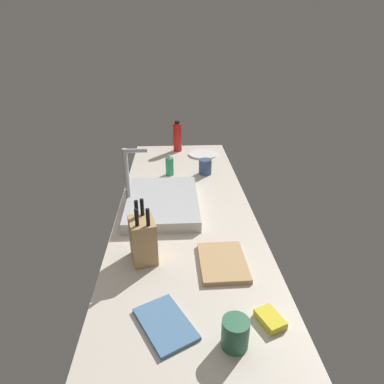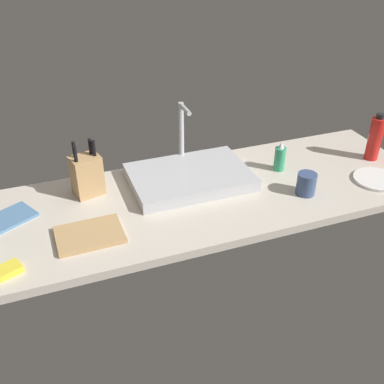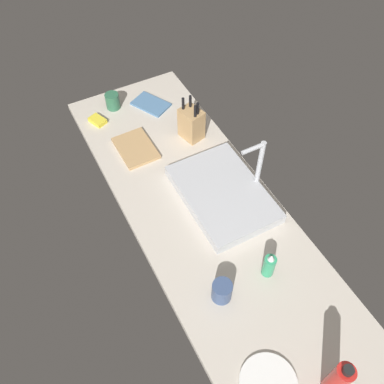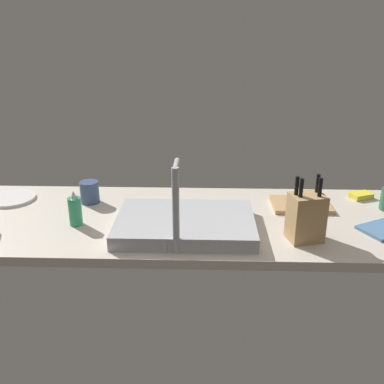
{
  "view_description": "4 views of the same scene",
  "coord_description": "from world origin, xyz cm",
  "px_view_note": "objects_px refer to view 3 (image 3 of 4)",
  "views": [
    {
      "loc": [
        -148.0,
        4.72,
        81.43
      ],
      "look_at": [
        1.91,
        -3.9,
        9.6
      ],
      "focal_mm": 30.69,
      "sensor_mm": 36.0,
      "label": 1
    },
    {
      "loc": [
        -59.54,
        -148.52,
        105.16
      ],
      "look_at": [
        -6.23,
        -4.43,
        8.58
      ],
      "focal_mm": 42.54,
      "sensor_mm": 36.0,
      "label": 2
    },
    {
      "loc": [
        94.2,
        -55.78,
        157.14
      ],
      "look_at": [
        -4.47,
        -3.47,
        12.81
      ],
      "focal_mm": 38.5,
      "sensor_mm": 36.0,
      "label": 3
    },
    {
      "loc": [
        -8.73,
        154.85,
        75.3
      ],
      "look_at": [
        -3.59,
        -2.87,
        13.28
      ],
      "focal_mm": 40.26,
      "sensor_mm": 36.0,
      "label": 4
    }
  ],
  "objects_px": {
    "coffee_mug": "(113,101)",
    "ceramic_cup": "(222,291)",
    "cutting_board": "(136,148)",
    "soap_bottle": "(269,265)",
    "water_bottle": "(338,379)",
    "dish_towel": "(151,104)",
    "dish_sponge": "(98,120)",
    "knife_block": "(191,123)",
    "sink_basin": "(223,194)",
    "dinner_plate": "(268,383)",
    "faucet": "(258,164)"
  },
  "relations": [
    {
      "from": "coffee_mug",
      "to": "ceramic_cup",
      "type": "height_order",
      "value": "ceramic_cup"
    },
    {
      "from": "cutting_board",
      "to": "soap_bottle",
      "type": "distance_m",
      "value": 0.92
    },
    {
      "from": "water_bottle",
      "to": "dish_towel",
      "type": "bearing_deg",
      "value": 177.68
    },
    {
      "from": "water_bottle",
      "to": "ceramic_cup",
      "type": "distance_m",
      "value": 0.49
    },
    {
      "from": "soap_bottle",
      "to": "water_bottle",
      "type": "bearing_deg",
      "value": -6.93
    },
    {
      "from": "coffee_mug",
      "to": "dish_sponge",
      "type": "xyz_separation_m",
      "value": [
        0.07,
        -0.12,
        -0.03
      ]
    },
    {
      "from": "knife_block",
      "to": "soap_bottle",
      "type": "distance_m",
      "value": 0.85
    },
    {
      "from": "sink_basin",
      "to": "dinner_plate",
      "type": "bearing_deg",
      "value": -19.33
    },
    {
      "from": "sink_basin",
      "to": "dinner_plate",
      "type": "distance_m",
      "value": 0.82
    },
    {
      "from": "cutting_board",
      "to": "water_bottle",
      "type": "bearing_deg",
      "value": 6.11
    },
    {
      "from": "dinner_plate",
      "to": "coffee_mug",
      "type": "height_order",
      "value": "coffee_mug"
    },
    {
      "from": "cutting_board",
      "to": "dish_towel",
      "type": "bearing_deg",
      "value": 142.78
    },
    {
      "from": "dish_towel",
      "to": "ceramic_cup",
      "type": "height_order",
      "value": "ceramic_cup"
    },
    {
      "from": "sink_basin",
      "to": "dish_sponge",
      "type": "distance_m",
      "value": 0.83
    },
    {
      "from": "sink_basin",
      "to": "coffee_mug",
      "type": "bearing_deg",
      "value": -165.31
    },
    {
      "from": "dinner_plate",
      "to": "soap_bottle",
      "type": "bearing_deg",
      "value": 146.25
    },
    {
      "from": "knife_block",
      "to": "cutting_board",
      "type": "relative_size",
      "value": 0.99
    },
    {
      "from": "knife_block",
      "to": "water_bottle",
      "type": "height_order",
      "value": "knife_block"
    },
    {
      "from": "ceramic_cup",
      "to": "dish_sponge",
      "type": "height_order",
      "value": "ceramic_cup"
    },
    {
      "from": "dish_towel",
      "to": "water_bottle",
      "type": "bearing_deg",
      "value": -2.32
    },
    {
      "from": "water_bottle",
      "to": "ceramic_cup",
      "type": "relative_size",
      "value": 2.42
    },
    {
      "from": "dish_sponge",
      "to": "dish_towel",
      "type": "bearing_deg",
      "value": 88.91
    },
    {
      "from": "knife_block",
      "to": "ceramic_cup",
      "type": "bearing_deg",
      "value": -34.27
    },
    {
      "from": "cutting_board",
      "to": "dish_towel",
      "type": "distance_m",
      "value": 0.35
    },
    {
      "from": "knife_block",
      "to": "cutting_board",
      "type": "xyz_separation_m",
      "value": [
        -0.05,
        -0.3,
        -0.08
      ]
    },
    {
      "from": "dinner_plate",
      "to": "coffee_mug",
      "type": "distance_m",
      "value": 1.61
    },
    {
      "from": "water_bottle",
      "to": "coffee_mug",
      "type": "bearing_deg",
      "value": -175.77
    },
    {
      "from": "cutting_board",
      "to": "dish_sponge",
      "type": "distance_m",
      "value": 0.3
    },
    {
      "from": "water_bottle",
      "to": "ceramic_cup",
      "type": "xyz_separation_m",
      "value": [
        -0.46,
        -0.16,
        -0.06
      ]
    },
    {
      "from": "cutting_board",
      "to": "knife_block",
      "type": "bearing_deg",
      "value": 80.79
    },
    {
      "from": "ceramic_cup",
      "to": "dinner_plate",
      "type": "bearing_deg",
      "value": -3.02
    },
    {
      "from": "dinner_plate",
      "to": "sink_basin",
      "type": "bearing_deg",
      "value": 160.67
    },
    {
      "from": "dinner_plate",
      "to": "dish_towel",
      "type": "xyz_separation_m",
      "value": [
        -1.53,
        0.25,
        0.0
      ]
    },
    {
      "from": "sink_basin",
      "to": "cutting_board",
      "type": "bearing_deg",
      "value": -153.48
    },
    {
      "from": "soap_bottle",
      "to": "coffee_mug",
      "type": "bearing_deg",
      "value": -171.65
    },
    {
      "from": "ceramic_cup",
      "to": "coffee_mug",
      "type": "bearing_deg",
      "value": 178.39
    },
    {
      "from": "knife_block",
      "to": "cutting_board",
      "type": "distance_m",
      "value": 0.31
    },
    {
      "from": "cutting_board",
      "to": "soap_bottle",
      "type": "height_order",
      "value": "soap_bottle"
    },
    {
      "from": "dinner_plate",
      "to": "dish_sponge",
      "type": "xyz_separation_m",
      "value": [
        -1.53,
        -0.07,
        0.01
      ]
    },
    {
      "from": "coffee_mug",
      "to": "ceramic_cup",
      "type": "distance_m",
      "value": 1.25
    },
    {
      "from": "knife_block",
      "to": "coffee_mug",
      "type": "xyz_separation_m",
      "value": [
        -0.41,
        -0.28,
        -0.04
      ]
    },
    {
      "from": "coffee_mug",
      "to": "ceramic_cup",
      "type": "bearing_deg",
      "value": -1.61
    },
    {
      "from": "dish_towel",
      "to": "sink_basin",
      "type": "bearing_deg",
      "value": 1.88
    },
    {
      "from": "coffee_mug",
      "to": "ceramic_cup",
      "type": "xyz_separation_m",
      "value": [
        1.25,
        -0.04,
        0.0
      ]
    },
    {
      "from": "faucet",
      "to": "dish_sponge",
      "type": "bearing_deg",
      "value": -147.5
    },
    {
      "from": "knife_block",
      "to": "ceramic_cup",
      "type": "xyz_separation_m",
      "value": [
        0.85,
        -0.31,
        -0.04
      ]
    },
    {
      "from": "cutting_board",
      "to": "dish_towel",
      "type": "xyz_separation_m",
      "value": [
        -0.28,
        0.21,
        -0.0
      ]
    },
    {
      "from": "soap_bottle",
      "to": "dish_towel",
      "type": "xyz_separation_m",
      "value": [
        -1.17,
        0.01,
        -0.05
      ]
    },
    {
      "from": "faucet",
      "to": "dinner_plate",
      "type": "relative_size",
      "value": 1.47
    },
    {
      "from": "dinner_plate",
      "to": "coffee_mug",
      "type": "relative_size",
      "value": 2.28
    }
  ]
}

